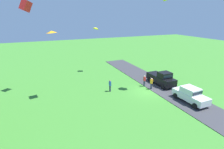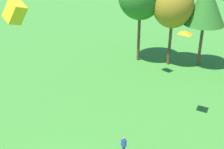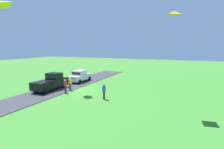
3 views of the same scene
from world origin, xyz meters
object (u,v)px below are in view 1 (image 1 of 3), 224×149
(person_watching_sky, at_px, (151,84))
(kite_diamond_high_right, at_px, (96,28))
(person_beside_suv, at_px, (110,86))
(kite_diamond_low_drifter, at_px, (51,32))
(car_pickup_mid_row, at_px, (162,78))
(kite_box_trailing_tail, at_px, (26,6))
(person_on_lawn, at_px, (144,81))
(car_sedan_near_entrance, at_px, (190,94))

(person_watching_sky, bearing_deg, kite_diamond_high_right, 21.06)
(person_beside_suv, xyz_separation_m, kite_diamond_high_right, (9.72, -1.38, 7.13))
(person_watching_sky, relative_size, kite_diamond_low_drifter, 1.61)
(car_pickup_mid_row, xyz_separation_m, kite_box_trailing_tail, (5.39, 17.48, 10.19))
(person_on_lawn, height_order, kite_diamond_low_drifter, kite_diamond_low_drifter)
(kite_diamond_high_right, bearing_deg, kite_box_trailing_tail, 115.93)
(car_sedan_near_entrance, relative_size, person_on_lawn, 2.60)
(car_sedan_near_entrance, bearing_deg, person_on_lawn, 19.75)
(person_watching_sky, bearing_deg, car_pickup_mid_row, -72.27)
(car_sedan_near_entrance, xyz_separation_m, person_on_lawn, (6.51, 2.34, -0.16))
(kite_diamond_high_right, bearing_deg, kite_diamond_low_drifter, 136.38)
(person_on_lawn, xyz_separation_m, person_beside_suv, (0.30, 5.45, 0.00))
(car_sedan_near_entrance, distance_m, person_beside_suv, 10.34)
(person_beside_suv, xyz_separation_m, kite_box_trailing_tail, (4.53, 9.30, 10.42))
(car_sedan_near_entrance, xyz_separation_m, kite_box_trailing_tail, (11.34, 17.08, 10.25))
(kite_diamond_high_right, relative_size, kite_box_trailing_tail, 0.77)
(kite_diamond_high_right, bearing_deg, person_on_lawn, -157.92)
(kite_diamond_low_drifter, xyz_separation_m, kite_box_trailing_tail, (3.50, 2.40, 2.96))
(person_on_lawn, bearing_deg, kite_diamond_low_drifter, 83.83)
(person_watching_sky, distance_m, kite_diamond_low_drifter, 14.93)
(person_beside_suv, relative_size, person_watching_sky, 1.00)
(car_sedan_near_entrance, xyz_separation_m, car_pickup_mid_row, (5.95, -0.40, 0.07))
(person_beside_suv, bearing_deg, kite_diamond_low_drifter, 81.50)
(person_beside_suv, distance_m, kite_box_trailing_tail, 14.68)
(kite_diamond_high_right, distance_m, kite_diamond_low_drifter, 12.01)
(car_pickup_mid_row, height_order, person_watching_sky, car_pickup_mid_row)
(person_watching_sky, height_order, kite_diamond_low_drifter, kite_diamond_low_drifter)
(person_on_lawn, xyz_separation_m, kite_diamond_high_right, (10.03, 4.07, 7.13))
(car_sedan_near_entrance, relative_size, kite_box_trailing_tail, 3.50)
(person_on_lawn, relative_size, person_watching_sky, 1.00)
(car_sedan_near_entrance, distance_m, kite_diamond_high_right, 19.05)
(person_beside_suv, bearing_deg, car_sedan_near_entrance, -131.19)
(person_watching_sky, xyz_separation_m, kite_box_trailing_tail, (6.16, 15.06, 10.42))
(car_sedan_near_entrance, bearing_deg, kite_box_trailing_tail, 56.43)
(person_beside_suv, bearing_deg, kite_diamond_high_right, -8.08)
(car_sedan_near_entrance, relative_size, kite_diamond_high_right, 4.56)
(person_beside_suv, bearing_deg, person_watching_sky, -105.86)
(car_sedan_near_entrance, xyz_separation_m, kite_diamond_low_drifter, (7.84, 14.68, 7.30))
(person_beside_suv, bearing_deg, car_pickup_mid_row, -95.99)
(person_on_lawn, distance_m, kite_box_trailing_tail, 18.69)
(car_pickup_mid_row, xyz_separation_m, person_beside_suv, (0.86, 8.18, -0.23))
(car_pickup_mid_row, distance_m, kite_diamond_low_drifter, 16.83)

